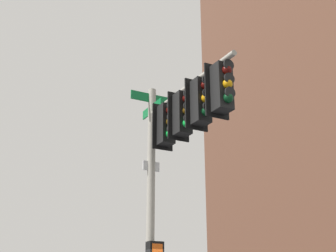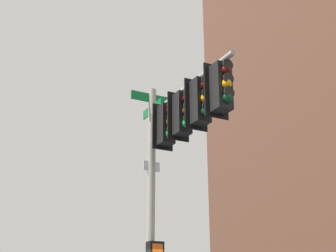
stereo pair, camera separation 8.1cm
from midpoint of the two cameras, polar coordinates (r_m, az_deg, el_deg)
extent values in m
cylinder|color=#9E998C|center=(11.47, -2.35, -10.83)|extent=(0.20, 0.20, 6.64)
cylinder|color=#9E998C|center=(10.68, 2.14, 4.69)|extent=(2.58, 2.78, 0.12)
cylinder|color=#9E998C|center=(11.46, -0.76, 0.46)|extent=(0.77, 0.82, 0.75)
cube|color=#0F6B33|center=(12.35, -2.15, 3.37)|extent=(0.91, 0.85, 0.24)
cube|color=#0F6B33|center=(12.23, -2.16, 2.08)|extent=(0.74, 0.80, 0.24)
cube|color=white|center=(11.73, -2.26, -4.91)|extent=(0.35, 0.33, 0.24)
cube|color=black|center=(11.31, -0.45, 0.15)|extent=(0.48, 0.48, 1.00)
cube|color=black|center=(11.47, -0.88, -0.14)|extent=(0.43, 0.40, 1.16)
sphere|color=#470A07|center=(11.25, 0.04, 1.91)|extent=(0.20, 0.20, 0.20)
cylinder|color=black|center=(11.23, 0.20, 2.45)|extent=(0.20, 0.19, 0.23)
sphere|color=#4C330A|center=(11.14, 0.04, 0.48)|extent=(0.20, 0.20, 0.20)
cylinder|color=black|center=(11.12, 0.20, 1.02)|extent=(0.20, 0.19, 0.23)
sphere|color=green|center=(11.04, 0.04, -0.98)|extent=(0.20, 0.20, 0.20)
cylinder|color=black|center=(11.01, 0.20, -0.44)|extent=(0.20, 0.19, 0.23)
cube|color=black|center=(10.65, 1.54, 1.48)|extent=(0.48, 0.48, 1.00)
cube|color=black|center=(10.81, 1.04, 1.15)|extent=(0.43, 0.40, 1.16)
sphere|color=#470A07|center=(10.60, 2.06, 3.35)|extent=(0.20, 0.20, 0.20)
cylinder|color=black|center=(10.59, 2.23, 3.92)|extent=(0.20, 0.19, 0.23)
sphere|color=#4C330A|center=(10.49, 2.08, 1.85)|extent=(0.20, 0.20, 0.20)
cylinder|color=black|center=(10.47, 2.26, 2.42)|extent=(0.20, 0.19, 0.23)
sphere|color=green|center=(10.38, 2.11, 0.31)|extent=(0.20, 0.20, 0.20)
cylinder|color=black|center=(10.36, 2.28, 0.89)|extent=(0.20, 0.19, 0.23)
cube|color=black|center=(10.02, 3.78, 2.97)|extent=(0.48, 0.48, 1.00)
cube|color=black|center=(10.17, 3.22, 2.60)|extent=(0.43, 0.40, 1.16)
sphere|color=#470A07|center=(9.98, 4.35, 4.96)|extent=(0.20, 0.20, 0.20)
cylinder|color=black|center=(9.97, 4.54, 5.57)|extent=(0.20, 0.19, 0.23)
sphere|color=#F29E0C|center=(9.86, 4.40, 3.38)|extent=(0.20, 0.20, 0.20)
cylinder|color=black|center=(9.85, 4.58, 4.00)|extent=(0.20, 0.19, 0.23)
sphere|color=#0A3819|center=(9.74, 4.44, 1.77)|extent=(0.20, 0.20, 0.20)
cylinder|color=black|center=(9.73, 4.63, 2.39)|extent=(0.20, 0.19, 0.23)
cube|color=black|center=(9.41, 6.32, 4.66)|extent=(0.48, 0.48, 1.00)
cube|color=black|center=(9.55, 5.68, 4.24)|extent=(0.43, 0.40, 1.16)
sphere|color=#470A07|center=(9.39, 6.95, 6.78)|extent=(0.20, 0.20, 0.20)
cylinder|color=black|center=(9.38, 7.15, 7.42)|extent=(0.20, 0.19, 0.23)
sphere|color=#F29E0C|center=(9.26, 7.03, 5.12)|extent=(0.20, 0.20, 0.20)
cylinder|color=black|center=(9.25, 7.23, 5.78)|extent=(0.20, 0.19, 0.23)
sphere|color=#0A3819|center=(9.13, 7.11, 3.42)|extent=(0.20, 0.20, 0.20)
cylinder|color=black|center=(9.12, 7.31, 4.08)|extent=(0.20, 0.19, 0.23)
cube|color=black|center=(11.14, -1.83, -14.93)|extent=(0.44, 0.43, 0.40)
cube|color=#EA5914|center=(11.01, -1.51, -14.87)|extent=(0.20, 0.19, 0.28)
cube|color=brown|center=(57.48, 15.44, 8.44)|extent=(19.93, 15.42, 56.67)
cube|color=#4C3328|center=(75.89, 14.36, -2.64)|extent=(16.05, 14.83, 47.21)
camera|label=1|loc=(0.04, -90.21, 0.08)|focal=50.03mm
camera|label=2|loc=(0.04, 89.79, -0.08)|focal=50.03mm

